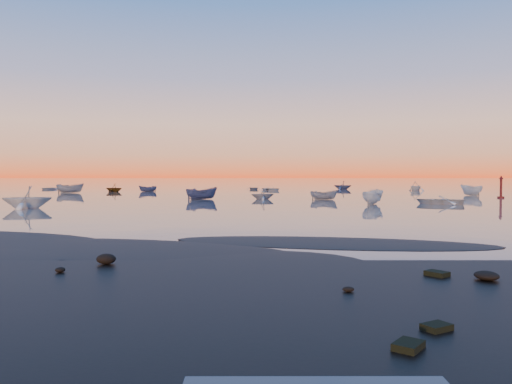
{
  "coord_description": "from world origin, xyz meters",
  "views": [
    {
      "loc": [
        -0.04,
        -20.49,
        3.09
      ],
      "look_at": [
        0.05,
        28.0,
        1.37
      ],
      "focal_mm": 35.0,
      "sensor_mm": 36.0,
      "label": 1
    }
  ],
  "objects": [
    {
      "name": "mud_lobes",
      "position": [
        0.0,
        -1.0,
        0.01
      ],
      "size": [
        140.0,
        6.0,
        0.07
      ],
      "primitive_type": null,
      "color": "black",
      "rests_on": "ground"
    },
    {
      "name": "boat_near_center",
      "position": [
        -6.62,
        40.86,
        0.0
      ],
      "size": [
        3.63,
        4.53,
        1.46
      ],
      "primitive_type": "imported",
      "rotation": [
        0.0,
        0.0,
        2.09
      ],
      "color": "#364268",
      "rests_on": "ground"
    },
    {
      "name": "ground",
      "position": [
        0.0,
        100.0,
        0.0
      ],
      "size": [
        600.0,
        600.0,
        0.0
      ],
      "primitive_type": "plane",
      "color": "#685E56",
      "rests_on": "ground"
    },
    {
      "name": "moored_fleet",
      "position": [
        0.0,
        53.0,
        0.0
      ],
      "size": [
        124.0,
        58.0,
        1.2
      ],
      "primitive_type": null,
      "color": "silver",
      "rests_on": "ground"
    },
    {
      "name": "channel_marker",
      "position": [
        32.12,
        44.52,
        1.19
      ],
      "size": [
        0.85,
        0.85,
        3.02
      ],
      "color": "#410E0E",
      "rests_on": "ground"
    }
  ]
}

